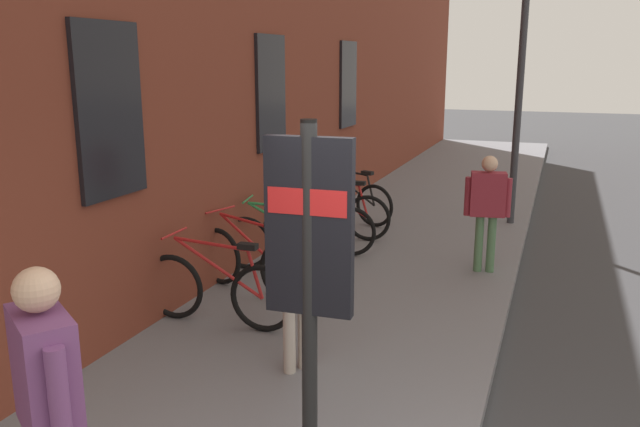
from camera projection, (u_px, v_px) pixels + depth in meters
The scene contains 13 objects.
ground at pixel (596, 281), 8.55m from camera, with size 60.00×60.00×0.00m, color #38383A.
sidewalk_pavement at pixel (423, 223), 11.30m from camera, with size 24.00×3.50×0.12m, color slate.
bicycle_nearest_sign at pixel (217, 290), 6.74m from camera, with size 0.48×1.77×0.97m.
bicycle_far_end at pixel (251, 262), 7.68m from camera, with size 0.65×1.71×0.97m.
bicycle_beside_lamp at pixel (285, 243), 8.49m from camera, with size 0.54×1.75×0.97m.
bicycle_end_of_row at pixel (316, 227), 9.29m from camera, with size 0.48×1.77×0.97m.
bicycle_mid_rack at pixel (336, 214), 10.08m from camera, with size 0.48×1.77×0.97m.
bicycle_under_window at pixel (349, 200), 11.07m from camera, with size 0.64×1.72×0.97m.
transit_info_sign at pixel (309, 251), 3.92m from camera, with size 0.11×0.55×2.40m.
pedestrian_crossing_street at pixel (47, 392), 3.33m from camera, with size 0.49×0.56×1.74m.
pedestrian_by_facade at pixel (296, 271), 5.62m from camera, with size 0.50×0.43×1.54m.
pedestrian_near_bus at pixel (487, 202), 8.34m from camera, with size 0.30×0.58×1.55m.
street_lamp at pixel (523, 45), 10.43m from camera, with size 0.28×0.28×5.00m.
Camera 1 is at (-2.88, -0.40, 2.85)m, focal length 36.19 mm.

